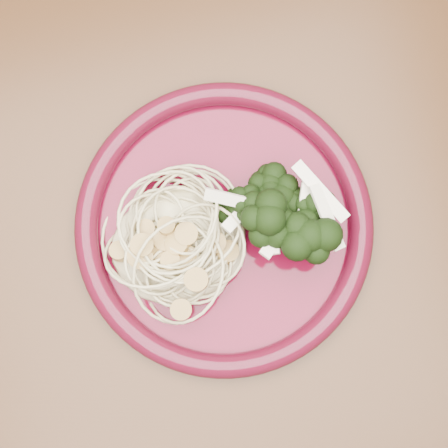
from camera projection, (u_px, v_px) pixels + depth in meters
name	position (u px, v px, depth m)	size (l,w,h in m)	color
dining_table	(184.00, 190.00, 0.63)	(1.20, 0.80, 0.75)	#472814
dinner_plate	(224.00, 226.00, 0.51)	(0.28, 0.28, 0.02)	#510619
spaghetti_pile	(178.00, 244.00, 0.50)	(0.11, 0.10, 0.03)	#CBC08B
scallop_cluster	(175.00, 239.00, 0.47)	(0.11, 0.11, 0.04)	tan
broccoli_pile	(281.00, 198.00, 0.50)	(0.09, 0.14, 0.05)	black
onion_garnish	(284.00, 190.00, 0.47)	(0.06, 0.09, 0.05)	#F3EACB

